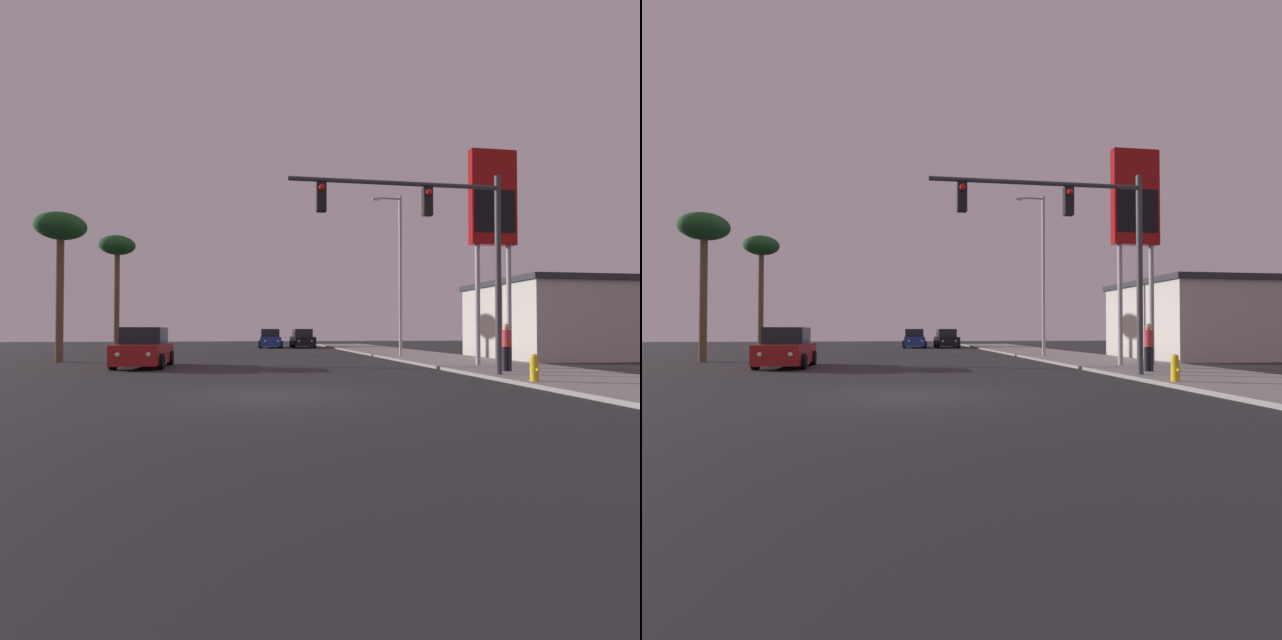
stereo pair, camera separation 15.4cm
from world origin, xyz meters
TOP-DOWN VIEW (x-y plane):
  - ground_plane at (0.00, 0.00)m, footprint 120.00×120.00m
  - sidewalk_right at (9.50, 10.00)m, footprint 5.00×60.00m
  - building_gas_station at (18.00, 13.66)m, footprint 10.30×8.30m
  - car_red at (-4.77, 9.87)m, footprint 2.04×4.32m
  - car_blue at (1.77, 32.91)m, footprint 2.04×4.34m
  - car_black at (4.66, 32.73)m, footprint 2.04×4.34m
  - traffic_light_mast at (5.59, 3.22)m, footprint 6.99×0.36m
  - street_lamp at (7.95, 15.00)m, footprint 1.74×0.24m
  - gas_station_sign at (9.68, 7.51)m, footprint 2.00×0.42m
  - fire_hydrant at (7.42, 1.00)m, footprint 0.24×0.34m
  - pedestrian_on_sidewalk at (8.48, 4.36)m, footprint 0.34×0.32m
  - palm_tree_mid at (-9.24, 24.00)m, footprint 2.40×2.40m
  - palm_tree_near at (-9.51, 14.00)m, footprint 2.40×2.40m

SIDE VIEW (x-z plane):
  - ground_plane at x=0.00m, z-range 0.00..0.00m
  - sidewalk_right at x=9.50m, z-range 0.00..0.12m
  - fire_hydrant at x=7.42m, z-range 0.11..0.87m
  - car_red at x=-4.77m, z-range -0.08..1.60m
  - car_blue at x=1.77m, z-range -0.08..1.60m
  - car_black at x=4.66m, z-range -0.08..1.60m
  - pedestrian_on_sidewalk at x=8.48m, z-range 0.20..1.87m
  - building_gas_station at x=18.00m, z-range 0.01..4.31m
  - traffic_light_mast at x=5.59m, z-range 1.46..7.96m
  - street_lamp at x=7.95m, z-range 0.62..9.62m
  - palm_tree_near at x=-9.51m, z-range 2.66..9.98m
  - gas_station_sign at x=9.68m, z-range 2.12..11.12m
  - palm_tree_mid at x=-9.24m, z-range 2.96..11.04m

